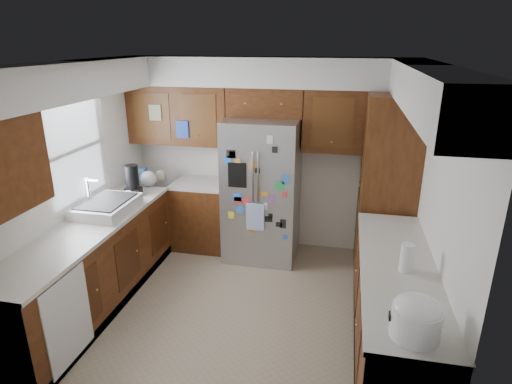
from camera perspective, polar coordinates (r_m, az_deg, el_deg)
floor at (r=4.75m, az=-2.21°, el=-14.89°), size 3.60×3.60×0.00m
room_shell at (r=4.38m, az=-2.70°, el=8.18°), size 3.64×3.24×2.52m
left_counter_run at (r=5.02m, az=-17.60°, el=-8.16°), size 1.36×3.20×0.92m
right_counter_run at (r=4.05m, az=17.78°, el=-15.56°), size 0.63×2.25×0.92m
pantry at (r=5.22m, az=17.05°, el=0.71°), size 0.60×0.90×2.15m
fridge at (r=5.39m, az=0.79°, el=0.25°), size 0.90×0.79×1.80m
bridge_cabinet at (r=5.36m, az=1.33°, el=11.96°), size 0.96×0.34×0.35m
fridge_top_items at (r=5.31m, az=0.03°, el=15.18°), size 0.85×0.29×0.29m
sink_assembly at (r=4.92m, az=-19.28°, el=-1.79°), size 0.52×0.70×0.37m
left_counter_clutter at (r=5.49m, az=-15.27°, el=1.55°), size 0.37×0.85×0.38m
rice_cooker at (r=2.95m, az=20.60°, el=-15.31°), size 0.32×0.31×0.27m
paper_towel at (r=3.68m, az=19.45°, el=-8.26°), size 0.11×0.11×0.24m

